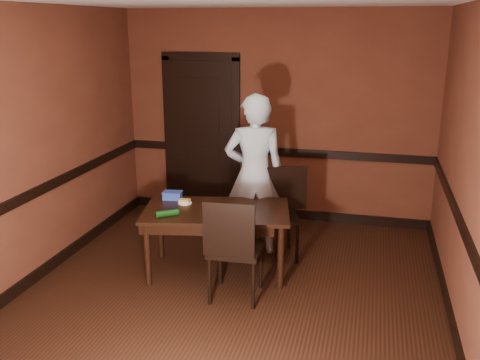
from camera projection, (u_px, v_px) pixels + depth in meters
The scene contains 21 objects.
floor at pixel (231, 294), 5.15m from camera, with size 4.00×4.50×0.01m, color black.
wall_back at pixel (276, 117), 6.86m from camera, with size 4.00×0.02×2.70m, color #5B2B1B.
wall_front at pixel (113, 264), 2.67m from camera, with size 4.00×0.02×2.70m, color #5B2B1B.
wall_left at pixel (34, 146), 5.24m from camera, with size 0.02×4.50×2.70m, color #5B2B1B.
wall_right at pixel (470, 173), 4.30m from camera, with size 0.02×4.50×2.70m, color #5B2B1B.
dado_back at pixel (275, 152), 6.97m from camera, with size 4.00×0.03×0.10m, color black.
dado_left at pixel (40, 190), 5.36m from camera, with size 0.03×4.50×0.10m, color black.
dado_right at pixel (462, 225), 4.43m from camera, with size 0.03×4.50×0.10m, color black.
baseboard_back at pixel (274, 212), 7.21m from camera, with size 4.00×0.03×0.12m, color black.
baseboard_left at pixel (48, 267), 5.60m from camera, with size 0.03×4.50×0.12m, color black.
baseboard_right at pixel (450, 315), 4.66m from camera, with size 0.03×4.50×0.12m, color black.
door at pixel (202, 134), 7.14m from camera, with size 1.05×0.07×2.20m.
dining_table at pixel (217, 241), 5.54m from camera, with size 1.47×0.83×0.69m, color black.
chair_far at pixel (276, 215), 5.85m from camera, with size 0.46×0.46×1.00m, color black, non-canonical shape.
chair_near at pixel (236, 247), 4.98m from camera, with size 0.47×0.47×1.01m, color black, non-canonical shape.
person at pixel (254, 175), 5.89m from camera, with size 0.66×0.43×1.80m, color silver.
sandwich_plate at pixel (225, 210), 5.35m from camera, with size 0.27×0.27×0.07m.
sauce_jar at pixel (238, 209), 5.30m from camera, with size 0.08×0.08×0.09m.
cheese_saucer at pixel (185, 202), 5.61m from camera, with size 0.15×0.15×0.05m.
food_tub at pixel (172, 195), 5.74m from camera, with size 0.22×0.16×0.08m.
wrapped_veg at pixel (167, 213), 5.23m from camera, with size 0.06×0.06×0.23m, color #0D380E.
Camera 1 is at (1.21, -4.47, 2.51)m, focal length 40.00 mm.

